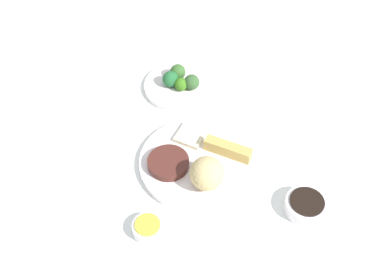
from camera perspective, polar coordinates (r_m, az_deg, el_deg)
The scene contains 15 objects.
tabletop at distance 1.16m, azimuth 0.68°, elevation -4.66°, with size 2.20×2.20×0.02m, color white.
main_plate at distance 1.15m, azimuth 0.75°, elevation -4.00°, with size 0.28×0.28×0.02m, color white.
rice_scoop at distance 1.07m, azimuth 1.78°, elevation -5.42°, with size 0.08×0.08×0.08m, color tan.
spring_roll at distance 1.15m, azimuth 4.29°, elevation -2.55°, with size 0.12×0.03×0.03m, color tan.
crab_rangoon_wonton at distance 1.19m, azimuth -0.15°, elevation -0.92°, with size 0.07×0.07×0.01m, color beige.
stir_fry_heap at distance 1.13m, azimuth -2.84°, elevation -4.17°, with size 0.10×0.10×0.02m, color #4C231C.
broccoli_plate at distance 1.33m, azimuth -1.48°, elevation 5.03°, with size 0.20×0.20×0.01m, color white.
broccoli_floret_0 at distance 1.31m, azimuth -2.58°, elevation 5.85°, with size 0.04×0.04×0.04m, color #226131.
broccoli_floret_1 at distance 1.30m, azimuth -0.04°, elevation 5.49°, with size 0.04×0.04×0.04m, color #34592D.
broccoli_floret_2 at distance 1.33m, azimuth -1.71°, elevation 6.70°, with size 0.04×0.04×0.04m, color #37612A.
broccoli_floret_4 at distance 1.30m, azimuth -1.32°, elevation 5.24°, with size 0.04×0.04×0.04m, color #37711A.
soy_sauce_bowl at distance 1.10m, azimuth 13.41°, elevation -9.01°, with size 0.09×0.09×0.03m, color white.
soy_sauce_bowl_liquid at distance 1.09m, azimuth 13.56°, elevation -8.52°, with size 0.08×0.08×0.00m, color black.
sauce_ramekin_hot_mustard at distance 1.05m, azimuth -5.26°, elevation -11.82°, with size 0.07×0.07×0.03m, color white.
sauce_ramekin_hot_mustard_liquid at distance 1.03m, azimuth -5.32°, elevation -11.40°, with size 0.05×0.05×0.00m, color gold.
Camera 1 is at (0.51, 0.49, 0.93)m, focal length 44.75 mm.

